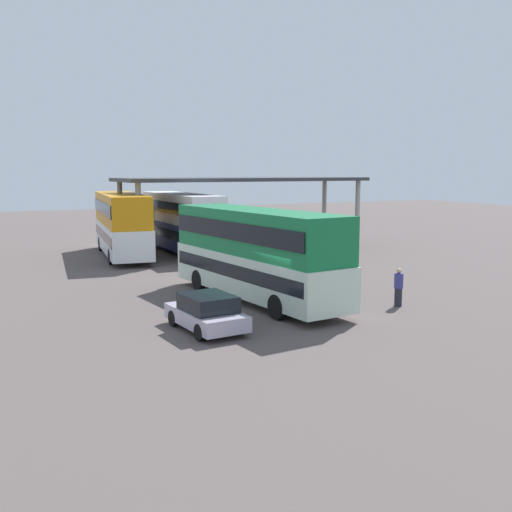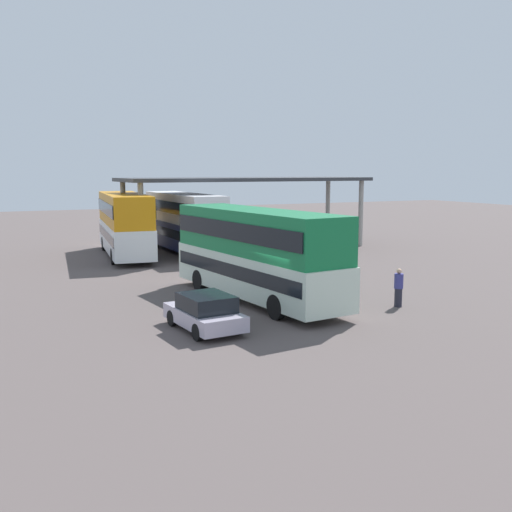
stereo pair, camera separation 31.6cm
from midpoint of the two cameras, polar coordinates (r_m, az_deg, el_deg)
ground_plane at (r=23.87m, az=3.46°, el=-5.72°), size 140.00×140.00×0.00m
double_decker_main at (r=26.14m, az=-0.36°, el=0.50°), size 3.73×11.06×4.05m
parked_hatchback at (r=21.53m, az=-5.20°, el=-5.44°), size 2.05×3.78×1.35m
double_decker_near_canopy at (r=40.74m, az=-13.03°, el=3.19°), size 3.73×11.29×4.21m
double_decker_mid_row at (r=41.89m, az=-7.46°, el=3.42°), size 2.51×11.26×4.15m
depot_canopy at (r=43.41m, az=-1.38°, el=7.10°), size 18.40×6.08×5.24m
pedestrian_waiting at (r=25.86m, az=13.23°, el=-2.97°), size 0.38×0.38×1.65m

